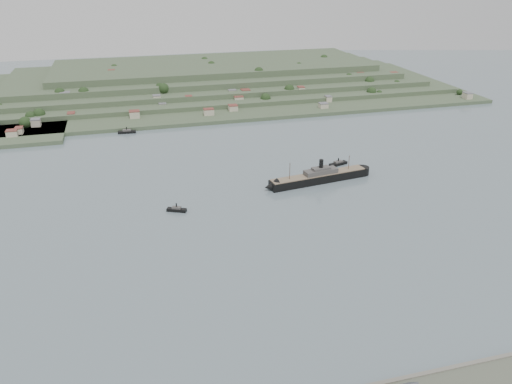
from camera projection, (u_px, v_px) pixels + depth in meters
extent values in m
plane|color=slate|center=(237.00, 227.00, 330.71)|extent=(1400.00, 1400.00, 0.00)
cube|color=#3C4F35|center=(174.00, 96.00, 645.65)|extent=(760.00, 260.00, 4.00)
cube|color=#3C4F35|center=(187.00, 88.00, 670.39)|extent=(680.00, 220.00, 5.00)
cube|color=#3C4F35|center=(196.00, 81.00, 684.77)|extent=(600.00, 200.00, 6.00)
cube|color=#3C4F35|center=(205.00, 73.00, 698.72)|extent=(520.00, 180.00, 7.00)
cube|color=#3C4F35|center=(213.00, 65.00, 712.26)|extent=(440.00, 160.00, 8.00)
cube|color=black|center=(318.00, 178.00, 397.57)|extent=(83.64, 22.43, 6.45)
cone|color=black|center=(271.00, 187.00, 382.89)|extent=(12.48, 12.48, 11.06)
cylinder|color=black|center=(362.00, 171.00, 412.25)|extent=(11.06, 11.06, 6.45)
cube|color=#786650|center=(319.00, 174.00, 396.10)|extent=(81.69, 21.26, 0.55)
cube|color=#484543|center=(321.00, 172.00, 395.91)|extent=(28.52, 12.04, 3.69)
cube|color=#484543|center=(321.00, 169.00, 394.86)|extent=(15.49, 8.43, 2.30)
cylinder|color=black|center=(321.00, 165.00, 393.40)|extent=(3.32, 3.32, 8.29)
cylinder|color=#422E1E|center=(290.00, 172.00, 384.38)|extent=(0.46, 0.46, 14.74)
cylinder|color=#422E1E|center=(349.00, 163.00, 403.69)|extent=(0.46, 0.46, 12.90)
cube|color=black|center=(177.00, 210.00, 351.35)|extent=(14.27, 9.21, 2.24)
cube|color=#484543|center=(177.00, 208.00, 350.65)|extent=(6.96, 5.33, 1.68)
cylinder|color=black|center=(176.00, 205.00, 349.87)|extent=(0.93, 0.93, 3.26)
cube|color=black|center=(127.00, 132.00, 512.50)|extent=(18.15, 6.14, 2.38)
cube|color=#484543|center=(127.00, 130.00, 511.76)|extent=(8.28, 4.50, 1.79)
cylinder|color=black|center=(127.00, 129.00, 510.92)|extent=(0.99, 0.99, 3.47)
cube|color=black|center=(338.00, 164.00, 431.83)|extent=(17.94, 9.74, 2.31)
cube|color=#484543|center=(338.00, 162.00, 431.11)|extent=(8.58, 5.99, 1.73)
cylinder|color=black|center=(338.00, 160.00, 430.30)|extent=(0.96, 0.96, 3.36)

